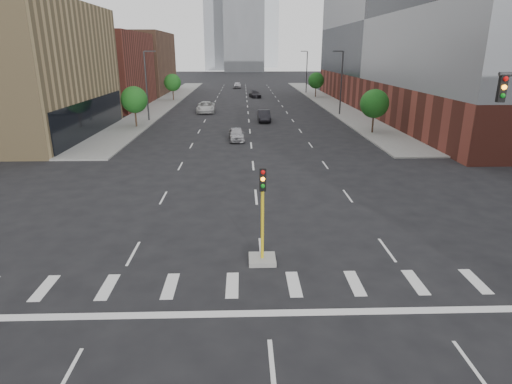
{
  "coord_description": "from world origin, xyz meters",
  "views": [
    {
      "loc": [
        -0.81,
        -8.25,
        8.99
      ],
      "look_at": [
        -0.2,
        11.42,
        2.5
      ],
      "focal_mm": 30.0,
      "sensor_mm": 36.0,
      "label": 1
    }
  ],
  "objects_px": {
    "car_deep_right": "(255,94)",
    "car_distant": "(237,85)",
    "car_mid_right": "(264,116)",
    "car_far_left": "(206,107)",
    "median_traffic_signal": "(262,242)",
    "car_near_left": "(236,134)"
  },
  "relations": [
    {
      "from": "car_deep_right",
      "to": "car_distant",
      "type": "height_order",
      "value": "car_distant"
    },
    {
      "from": "median_traffic_signal",
      "to": "car_deep_right",
      "type": "bearing_deg",
      "value": 88.65
    },
    {
      "from": "car_far_left",
      "to": "car_distant",
      "type": "xyz_separation_m",
      "value": [
        4.33,
        45.72,
        -0.04
      ]
    },
    {
      "from": "car_near_left",
      "to": "car_distant",
      "type": "bearing_deg",
      "value": 87.03
    },
    {
      "from": "median_traffic_signal",
      "to": "car_deep_right",
      "type": "height_order",
      "value": "median_traffic_signal"
    },
    {
      "from": "car_mid_right",
      "to": "car_far_left",
      "type": "xyz_separation_m",
      "value": [
        -8.52,
        9.2,
        0.06
      ]
    },
    {
      "from": "car_mid_right",
      "to": "car_far_left",
      "type": "bearing_deg",
      "value": 131.45
    },
    {
      "from": "car_far_left",
      "to": "car_deep_right",
      "type": "distance_m",
      "value": 23.53
    },
    {
      "from": "median_traffic_signal",
      "to": "car_near_left",
      "type": "relative_size",
      "value": 1.09
    },
    {
      "from": "car_far_left",
      "to": "car_distant",
      "type": "bearing_deg",
      "value": 82.66
    },
    {
      "from": "median_traffic_signal",
      "to": "car_near_left",
      "type": "xyz_separation_m",
      "value": [
        -1.5,
        27.56,
        -0.29
      ]
    },
    {
      "from": "car_mid_right",
      "to": "car_deep_right",
      "type": "bearing_deg",
      "value": 89.26
    },
    {
      "from": "car_mid_right",
      "to": "car_distant",
      "type": "bearing_deg",
      "value": 93.01
    },
    {
      "from": "car_mid_right",
      "to": "car_distant",
      "type": "relative_size",
      "value": 1.0
    },
    {
      "from": "car_distant",
      "to": "car_far_left",
      "type": "bearing_deg",
      "value": -92.63
    },
    {
      "from": "car_far_left",
      "to": "car_deep_right",
      "type": "xyz_separation_m",
      "value": [
        8.19,
        22.06,
        -0.14
      ]
    },
    {
      "from": "car_mid_right",
      "to": "car_deep_right",
      "type": "xyz_separation_m",
      "value": [
        -0.33,
        31.25,
        -0.08
      ]
    },
    {
      "from": "car_far_left",
      "to": "car_deep_right",
      "type": "height_order",
      "value": "car_far_left"
    },
    {
      "from": "car_near_left",
      "to": "car_far_left",
      "type": "relative_size",
      "value": 0.69
    },
    {
      "from": "car_mid_right",
      "to": "car_deep_right",
      "type": "distance_m",
      "value": 31.26
    },
    {
      "from": "median_traffic_signal",
      "to": "car_distant",
      "type": "bearing_deg",
      "value": 91.3
    },
    {
      "from": "car_distant",
      "to": "median_traffic_signal",
      "type": "bearing_deg",
      "value": -85.92
    }
  ]
}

